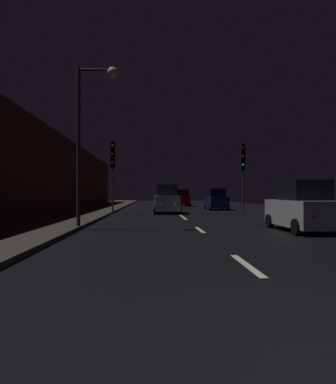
% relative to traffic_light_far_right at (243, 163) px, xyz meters
% --- Properties ---
extents(ground, '(26.60, 84.00, 0.02)m').
position_rel_traffic_light_far_right_xyz_m(ground, '(-4.80, 3.76, -3.80)').
color(ground, black).
extents(sidewalk_left, '(4.40, 84.00, 0.15)m').
position_rel_traffic_light_far_right_xyz_m(sidewalk_left, '(-11.90, 3.76, -3.71)').
color(sidewalk_left, '#38332B').
rests_on(sidewalk_left, ground).
extents(building_facade_left, '(0.80, 63.00, 6.36)m').
position_rel_traffic_light_far_right_xyz_m(building_facade_left, '(-14.50, 0.26, -0.61)').
color(building_facade_left, '#472319').
rests_on(building_facade_left, ground).
extents(lane_centerline, '(0.16, 25.41, 0.01)m').
position_rel_traffic_light_far_right_xyz_m(lane_centerline, '(-4.80, -6.06, -3.78)').
color(lane_centerline, beige).
rests_on(lane_centerline, ground).
extents(traffic_light_far_right, '(0.33, 0.47, 5.18)m').
position_rel_traffic_light_far_right_xyz_m(traffic_light_far_right, '(0.00, 0.00, 0.00)').
color(traffic_light_far_right, '#38383A').
rests_on(traffic_light_far_right, ground).
extents(traffic_light_far_left, '(0.32, 0.46, 5.25)m').
position_rel_traffic_light_far_right_xyz_m(traffic_light_far_left, '(-9.60, -0.22, 0.06)').
color(traffic_light_far_left, '#38383A').
rests_on(traffic_light_far_left, ground).
extents(streetlamp_overhead, '(1.70, 0.44, 6.76)m').
position_rel_traffic_light_far_right_xyz_m(streetlamp_overhead, '(-9.32, -10.61, 0.73)').
color(streetlamp_overhead, '#2D2D30').
rests_on(streetlamp_overhead, ground).
extents(car_approaching_headlights, '(1.99, 4.30, 2.17)m').
position_rel_traffic_light_far_right_xyz_m(car_approaching_headlights, '(-5.65, 0.99, -2.80)').
color(car_approaching_headlights, silver).
rests_on(car_approaching_headlights, ground).
extents(car_distant_taillights, '(1.83, 3.95, 1.99)m').
position_rel_traffic_light_far_right_xyz_m(car_distant_taillights, '(-3.10, 16.08, -2.88)').
color(car_distant_taillights, maroon).
rests_on(car_distant_taillights, ground).
extents(car_parked_right_far, '(1.82, 3.94, 1.98)m').
position_rel_traffic_light_far_right_xyz_m(car_parked_right_far, '(-0.80, 6.26, -2.88)').
color(car_parked_right_far, '#141E51').
rests_on(car_parked_right_far, ground).
extents(car_parked_right_near, '(1.84, 3.98, 2.01)m').
position_rel_traffic_light_far_right_xyz_m(car_parked_right_near, '(-0.80, -11.58, -2.87)').
color(car_parked_right_near, '#A5A8AD').
rests_on(car_parked_right_near, ground).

